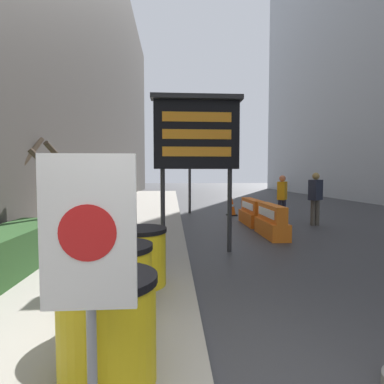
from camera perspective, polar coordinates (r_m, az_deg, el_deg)
building_left_facade at (r=13.55m, az=-21.44°, el=30.08°), size 0.40×50.40×15.76m
bare_tree at (r=7.52m, az=-25.69°, el=0.29°), size 1.31×1.36×2.54m
barrel_drum_foreground at (r=2.62m, az=-15.71°, el=-23.77°), size 0.77×0.77×0.84m
barrel_drum_middle at (r=3.57m, az=-13.86°, el=-16.22°), size 0.77×0.77×0.84m
barrel_drum_back at (r=4.52m, az=-9.81°, el=-11.95°), size 0.77×0.77×0.84m
warning_sign at (r=1.89m, az=-19.02°, el=-10.63°), size 0.56×0.08×1.73m
message_board at (r=6.67m, az=0.87°, el=10.71°), size 1.99×0.36×3.45m
jersey_barrier_orange_near at (r=8.71m, az=14.89°, el=-5.61°), size 0.50×1.67×0.90m
jersey_barrier_orange_far at (r=10.65m, az=11.37°, el=-4.00°), size 0.55×1.82×0.88m
traffic_cone_near at (r=11.03m, az=15.11°, el=-3.97°), size 0.41×0.41×0.73m
traffic_cone_mid at (r=10.12m, az=15.95°, el=-4.69°), size 0.40×0.40×0.71m
traffic_cone_far at (r=12.82m, az=7.61°, el=-2.80°), size 0.43×0.43×0.76m
traffic_light_near_curb at (r=13.41m, az=-0.43°, el=9.55°), size 0.28×0.44×4.43m
pedestrian_worker at (r=11.34m, az=16.79°, el=-0.48°), size 0.47×0.52×1.71m
pedestrian_passerby at (r=11.00m, az=22.45°, el=-0.42°), size 0.55×0.50×1.80m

